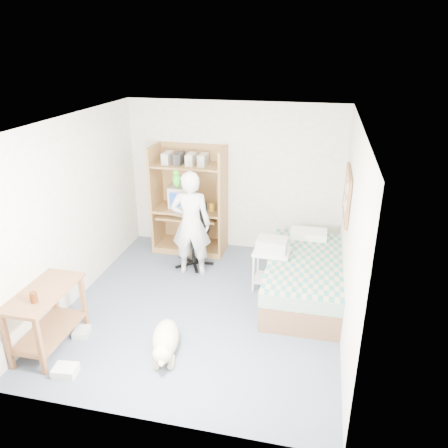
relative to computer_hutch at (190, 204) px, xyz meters
name	(u,v)px	position (x,y,z in m)	size (l,w,h in m)	color
floor	(204,306)	(0.70, -1.74, -0.82)	(4.00, 4.00, 0.00)	#4B5567
wall_back	(234,178)	(0.70, 0.26, 0.43)	(3.60, 0.02, 2.50)	beige
wall_right	(350,235)	(2.50, -1.74, 0.43)	(0.02, 4.00, 2.50)	beige
wall_left	(73,211)	(-1.10, -1.74, 0.43)	(0.02, 4.00, 2.50)	beige
ceiling	(200,122)	(0.70, -1.74, 1.68)	(3.60, 4.00, 0.02)	white
computer_hutch	(190,204)	(0.00, 0.00, 0.00)	(1.20, 0.63, 1.80)	brown
bed	(304,277)	(2.00, -1.12, -0.53)	(1.02, 2.02, 0.66)	brown
side_desk	(46,310)	(-0.85, -2.94, -0.33)	(0.50, 1.00, 0.75)	brown
corkboard	(347,195)	(2.47, -0.84, 0.63)	(0.04, 0.94, 0.66)	#9D7146
office_chair	(194,244)	(0.21, -0.55, -0.47)	(0.56, 0.56, 0.99)	black
person	(191,224)	(0.27, -0.85, 0.00)	(0.60, 0.39, 1.65)	silver
parrot	(177,179)	(0.07, -0.84, 0.69)	(0.12, 0.21, 0.33)	#148B14
dog	(165,341)	(0.51, -2.75, -0.66)	(0.46, 0.95, 0.36)	#CBAB88
printer_cart	(271,263)	(1.52, -1.05, -0.42)	(0.53, 0.43, 0.61)	silver
printer	(272,245)	(1.52, -1.05, -0.12)	(0.42, 0.32, 0.18)	#B4B4AF
crt_monitor	(182,196)	(-0.15, 0.01, 0.13)	(0.38, 0.41, 0.35)	beige
keyboard	(189,216)	(0.02, -0.16, -0.15)	(0.45, 0.16, 0.03)	beige
pencil_cup	(212,207)	(0.40, -0.09, 0.00)	(0.08, 0.08, 0.12)	gold
drink_glass	(34,297)	(-0.80, -3.16, -0.01)	(0.08, 0.08, 0.12)	#431F0A
floor_box_a	(65,371)	(-0.43, -3.35, -0.77)	(0.25, 0.20, 0.10)	silver
floor_box_b	(82,332)	(-0.61, -2.68, -0.78)	(0.18, 0.22, 0.08)	#B3B2AE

